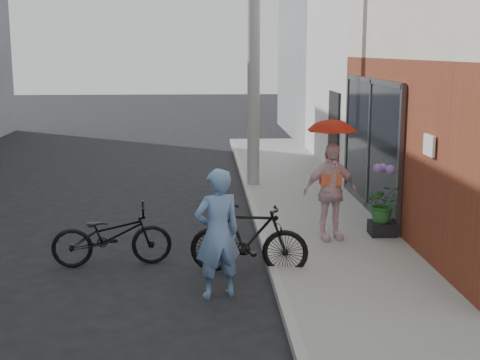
{
  "coord_description": "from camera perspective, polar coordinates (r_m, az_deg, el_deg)",
  "views": [
    {
      "loc": [
        -0.03,
        -9.0,
        3.14
      ],
      "look_at": [
        0.55,
        1.48,
        1.1
      ],
      "focal_mm": 50.0,
      "sensor_mm": 36.0,
      "label": 1
    }
  ],
  "objects": [
    {
      "name": "officer",
      "position": [
        8.54,
        -1.93,
        -4.58
      ],
      "size": [
        0.72,
        0.59,
        1.69
      ],
      "primitive_type": "imported",
      "rotation": [
        0.0,
        0.0,
        3.49
      ],
      "color": "#6A8DBD",
      "rests_on": "ground"
    },
    {
      "name": "bike_right",
      "position": [
        9.52,
        0.76,
        -5.04
      ],
      "size": [
        1.75,
        0.78,
        1.02
      ],
      "primitive_type": "imported",
      "rotation": [
        0.0,
        0.0,
        1.39
      ],
      "color": "black",
      "rests_on": "ground"
    },
    {
      "name": "potted_plant",
      "position": [
        11.28,
        12.12,
        -1.95
      ],
      "size": [
        0.57,
        0.5,
        0.64
      ],
      "primitive_type": "imported",
      "color": "#2A6A2C",
      "rests_on": "planter"
    },
    {
      "name": "planter",
      "position": [
        11.38,
        12.03,
        -4.06
      ],
      "size": [
        0.43,
        0.43,
        0.22
      ],
      "primitive_type": "cube",
      "rotation": [
        0.0,
        0.0,
        -0.03
      ],
      "color": "black",
      "rests_on": "sidewalk"
    },
    {
      "name": "sidewalk",
      "position": [
        11.62,
        7.55,
        -4.47
      ],
      "size": [
        2.2,
        24.0,
        0.12
      ],
      "primitive_type": "cube",
      "color": "gray",
      "rests_on": "ground"
    },
    {
      "name": "east_building_far",
      "position": [
        26.02,
        13.26,
        11.51
      ],
      "size": [
        8.0,
        8.0,
        7.0
      ],
      "primitive_type": "cube",
      "color": "gray",
      "rests_on": "ground"
    },
    {
      "name": "parasol",
      "position": [
        10.66,
        7.86,
        4.89
      ],
      "size": [
        0.75,
        0.75,
        0.66
      ],
      "primitive_type": "imported",
      "color": "red",
      "rests_on": "kimono_woman"
    },
    {
      "name": "utility_pole",
      "position": [
        15.04,
        1.19,
        12.37
      ],
      "size": [
        0.28,
        0.28,
        7.0
      ],
      "primitive_type": "cylinder",
      "color": "#9E9E99",
      "rests_on": "ground"
    },
    {
      "name": "ground",
      "position": [
        9.53,
        -2.84,
        -8.25
      ],
      "size": [
        80.0,
        80.0,
        0.0
      ],
      "primitive_type": "plane",
      "color": "black",
      "rests_on": "ground"
    },
    {
      "name": "bike_left",
      "position": [
        10.05,
        -10.88,
        -4.66
      ],
      "size": [
        1.81,
        0.81,
        0.92
      ],
      "primitive_type": "imported",
      "rotation": [
        0.0,
        0.0,
        1.69
      ],
      "color": "black",
      "rests_on": "ground"
    },
    {
      "name": "curb",
      "position": [
        11.46,
        1.82,
        -4.59
      ],
      "size": [
        0.12,
        24.0,
        0.12
      ],
      "primitive_type": "cube",
      "color": "#9E9E99",
      "rests_on": "ground"
    },
    {
      "name": "kimono_woman",
      "position": [
        10.83,
        7.7,
        -1.0
      ],
      "size": [
        0.99,
        0.59,
        1.57
      ],
      "primitive_type": "imported",
      "rotation": [
        0.0,
        0.0,
        0.24
      ],
      "color": "#F5CED6",
      "rests_on": "sidewalk"
    },
    {
      "name": "plaster_building",
      "position": [
        19.4,
        19.14,
        11.47
      ],
      "size": [
        8.0,
        6.0,
        7.0
      ],
      "primitive_type": "cube",
      "color": "silver",
      "rests_on": "ground"
    }
  ]
}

